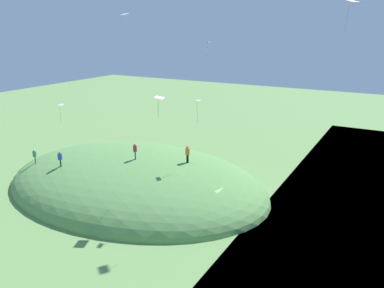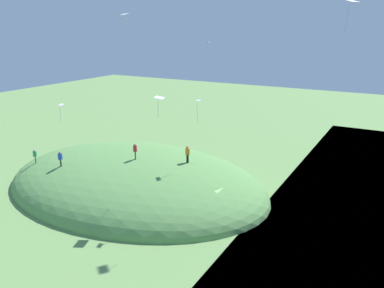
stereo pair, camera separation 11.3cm
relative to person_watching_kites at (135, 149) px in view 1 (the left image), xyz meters
The scene contains 12 objects.
ground_plane 9.84m from the person_watching_kites, behind, with size 160.00×160.00×0.00m, color #6B9551.
grass_hill 5.06m from the person_watching_kites, 45.45° to the right, with size 30.13×21.58×7.44m, color #5E944D.
person_watching_kites is the anchor object (origin of this frame).
person_walking_path 12.00m from the person_watching_kites, 15.46° to the left, with size 0.57×0.57×1.60m.
person_near_shore 5.38m from the person_watching_kites, 152.72° to the right, with size 0.60×0.60×1.81m.
person_with_child 7.75m from the person_watching_kites, 30.39° to the left, with size 0.65×0.65×1.56m.
kite_0 12.89m from the person_watching_kites, 166.19° to the right, with size 0.62×0.75×1.37m.
kite_1 7.91m from the person_watching_kites, 154.36° to the left, with size 1.17×1.37×1.86m.
kite_8 8.09m from the person_watching_kites, 156.11° to the right, with size 0.74×0.74×2.12m.
kite_11 9.05m from the person_watching_kites, 70.54° to the left, with size 0.67×0.52×1.69m.
kite_12 14.45m from the person_watching_kites, 125.41° to the left, with size 0.82×0.69×1.23m.
kite_13 23.55m from the person_watching_kites, behind, with size 1.05×1.20×2.20m.
Camera 1 is at (-14.84, 30.38, 16.75)m, focal length 36.17 mm.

